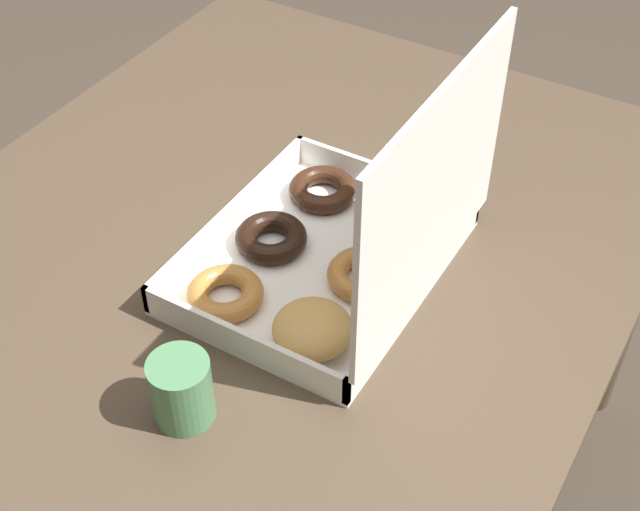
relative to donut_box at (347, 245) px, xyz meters
name	(u,v)px	position (x,y,z in m)	size (l,w,h in m)	color
dining_table	(261,293)	(0.02, -0.13, -0.14)	(1.29, 0.99, 0.71)	#4C3D2D
donut_box	(347,245)	(0.00, 0.00, 0.00)	(0.39, 0.31, 0.35)	white
coffee_mug	(181,389)	(0.30, -0.05, -0.01)	(0.07, 0.07, 0.09)	#4C8456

